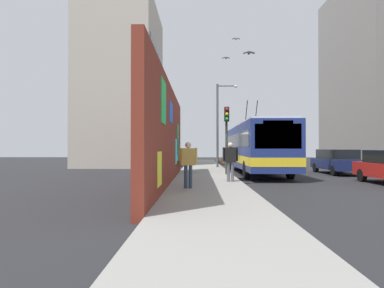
{
  "coord_description": "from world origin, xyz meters",
  "views": [
    {
      "loc": [
        -18.27,
        2.0,
        1.69
      ],
      "look_at": [
        1.59,
        2.36,
        1.92
      ],
      "focal_mm": 30.78,
      "sensor_mm": 36.0,
      "label": 1
    }
  ],
  "objects_px": {
    "parked_car_navy": "(337,161)",
    "pedestrian_at_curb": "(230,158)",
    "street_lamp": "(220,119)",
    "city_bus": "(256,146)",
    "traffic_light": "(227,129)",
    "pedestrian_near_wall": "(188,161)"
  },
  "relations": [
    {
      "from": "city_bus",
      "to": "pedestrian_near_wall",
      "type": "distance_m",
      "value": 10.16
    },
    {
      "from": "parked_car_navy",
      "to": "pedestrian_at_curb",
      "type": "height_order",
      "value": "pedestrian_at_curb"
    },
    {
      "from": "street_lamp",
      "to": "city_bus",
      "type": "bearing_deg",
      "value": -155.23
    },
    {
      "from": "traffic_light",
      "to": "pedestrian_at_curb",
      "type": "bearing_deg",
      "value": 177.31
    },
    {
      "from": "street_lamp",
      "to": "parked_car_navy",
      "type": "bearing_deg",
      "value": -123.76
    },
    {
      "from": "traffic_light",
      "to": "street_lamp",
      "type": "distance_m",
      "value": 7.35
    },
    {
      "from": "city_bus",
      "to": "pedestrian_at_curb",
      "type": "relative_size",
      "value": 6.88
    },
    {
      "from": "traffic_light",
      "to": "street_lamp",
      "type": "bearing_deg",
      "value": -0.66
    },
    {
      "from": "city_bus",
      "to": "pedestrian_near_wall",
      "type": "relative_size",
      "value": 6.98
    },
    {
      "from": "pedestrian_near_wall",
      "to": "parked_car_navy",
      "type": "bearing_deg",
      "value": -46.67
    },
    {
      "from": "pedestrian_at_curb",
      "to": "pedestrian_near_wall",
      "type": "height_order",
      "value": "pedestrian_at_curb"
    },
    {
      "from": "city_bus",
      "to": "traffic_light",
      "type": "relative_size",
      "value": 3.14
    },
    {
      "from": "street_lamp",
      "to": "pedestrian_at_curb",
      "type": "bearing_deg",
      "value": 178.62
    },
    {
      "from": "city_bus",
      "to": "pedestrian_at_curb",
      "type": "height_order",
      "value": "city_bus"
    },
    {
      "from": "city_bus",
      "to": "traffic_light",
      "type": "bearing_deg",
      "value": 142.23
    },
    {
      "from": "parked_car_navy",
      "to": "street_lamp",
      "type": "relative_size",
      "value": 0.7
    },
    {
      "from": "parked_car_navy",
      "to": "traffic_light",
      "type": "distance_m",
      "value": 7.98
    },
    {
      "from": "city_bus",
      "to": "pedestrian_near_wall",
      "type": "height_order",
      "value": "city_bus"
    },
    {
      "from": "parked_car_navy",
      "to": "pedestrian_at_curb",
      "type": "bearing_deg",
      "value": 130.24
    },
    {
      "from": "pedestrian_near_wall",
      "to": "street_lamp",
      "type": "height_order",
      "value": "street_lamp"
    },
    {
      "from": "city_bus",
      "to": "pedestrian_near_wall",
      "type": "xyz_separation_m",
      "value": [
        -9.23,
        4.19,
        -0.6
      ]
    },
    {
      "from": "parked_car_navy",
      "to": "pedestrian_near_wall",
      "type": "distance_m",
      "value": 12.91
    }
  ]
}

